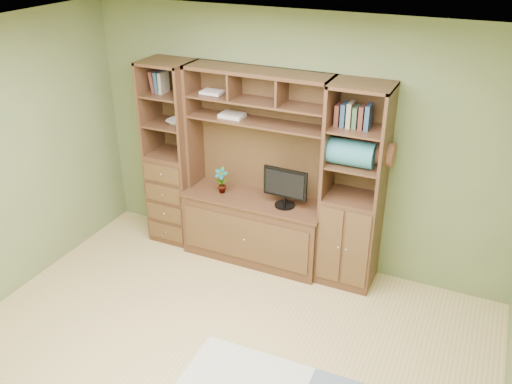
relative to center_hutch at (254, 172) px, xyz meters
The scene contains 10 objects.
room 1.79m from the center_hutch, 79.02° to the right, with size 4.60×4.10×2.64m.
center_hutch is the anchor object (origin of this frame).
left_tower 1.00m from the center_hutch, behind, with size 0.50×0.45×2.05m, color #4B2C1A.
right_tower 1.03m from the center_hutch, ahead, with size 0.55×0.45×2.05m, color #4B2C1A.
monitor 0.36m from the center_hutch, ahead, with size 0.46×0.20×0.56m, color black.
orchid 0.39m from the center_hutch, behind, with size 0.15×0.10×0.28m, color #9E5B35.
magazines 0.61m from the center_hutch, 162.24° to the left, with size 0.24×0.18×0.04m, color beige.
bowl 0.99m from the center_hutch, behind, with size 0.21×0.21×0.05m, color silver.
blanket_teal 1.06m from the center_hutch, ahead, with size 0.42×0.24×0.24m, color teal.
blanket_red 1.22m from the center_hutch, ahead, with size 0.40×0.22×0.22m, color brown.
Camera 1 is at (1.76, -2.80, 3.33)m, focal length 38.00 mm.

